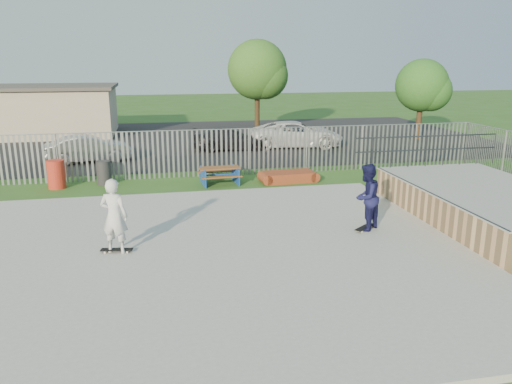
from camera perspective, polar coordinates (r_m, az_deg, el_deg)
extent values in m
plane|color=#34571E|center=(12.80, -9.49, -7.63)|extent=(120.00, 120.00, 0.00)
cube|color=#9C9C97|center=(12.78, -9.50, -7.32)|extent=(15.00, 12.00, 0.15)
cube|color=tan|center=(16.68, 24.93, -1.57)|extent=(4.00, 7.00, 1.05)
cube|color=#9E9E99|center=(16.55, 25.14, 0.24)|extent=(4.05, 7.05, 0.04)
cylinder|color=#383A3F|center=(15.46, 19.21, -0.08)|extent=(0.06, 7.00, 0.06)
cube|color=brown|center=(20.02, -4.20, 2.77)|extent=(1.64, 0.73, 0.05)
cube|color=brown|center=(19.57, -3.89, 1.71)|extent=(1.61, 0.35, 0.04)
cube|color=brown|center=(20.59, -4.47, 2.37)|extent=(1.61, 0.35, 0.04)
cube|color=#153F96|center=(20.09, -4.19, 1.88)|extent=(1.50, 1.34, 0.66)
cube|color=maroon|center=(20.46, 3.71, 1.76)|extent=(2.07, 1.13, 0.40)
cylinder|color=#B72D1C|center=(20.77, -21.86, 1.89)|extent=(0.66, 0.66, 1.10)
cylinder|color=#28282B|center=(20.78, -16.98, 2.11)|extent=(0.57, 0.57, 0.95)
cube|color=black|center=(31.22, -10.77, 5.78)|extent=(40.00, 18.00, 0.02)
imported|color=#9FA0A4|center=(25.41, -18.57, 4.71)|extent=(4.17, 2.22, 1.31)
imported|color=black|center=(27.43, -3.00, 6.06)|extent=(4.12, 1.69, 1.19)
imported|color=white|center=(28.41, 4.64, 6.60)|extent=(5.51, 3.12, 1.45)
cube|color=#BFAD93|center=(35.85, -24.01, 8.33)|extent=(10.00, 6.00, 3.00)
cube|color=#4C4742|center=(35.73, -24.28, 10.87)|extent=(10.40, 6.40, 0.20)
cylinder|color=#3E2C18|center=(34.52, 0.13, 9.87)|extent=(0.34, 0.34, 3.56)
sphere|color=#315A1E|center=(34.39, 0.13, 13.81)|extent=(3.98, 3.98, 3.98)
cylinder|color=#452E1B|center=(32.67, 18.16, 8.20)|extent=(0.34, 0.34, 2.83)
sphere|color=#29571E|center=(32.52, 18.43, 11.50)|extent=(3.17, 3.17, 3.17)
cube|color=black|center=(14.63, 12.28, -3.95)|extent=(0.75, 0.65, 0.02)
cube|color=black|center=(13.16, -15.63, -6.35)|extent=(0.82, 0.33, 0.02)
imported|color=#14153F|center=(14.37, 12.48, -0.59)|extent=(1.18, 1.14, 1.91)
imported|color=silver|center=(12.87, -15.91, -2.65)|extent=(0.81, 0.67, 1.91)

